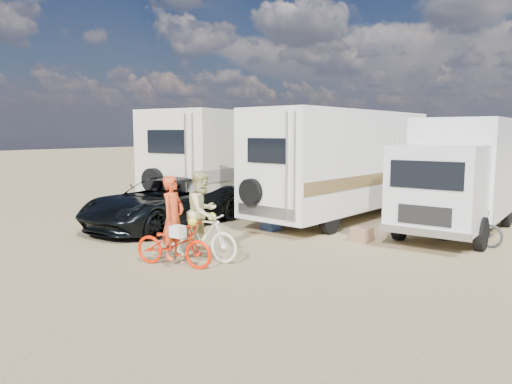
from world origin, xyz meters
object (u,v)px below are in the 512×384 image
Objects in this scene: dark_suv at (164,202)px; bike_woman at (203,236)px; rv_left at (244,160)px; crate at (362,235)px; rider_woman at (203,220)px; box_truck at (459,176)px; bike_man at (174,244)px; cooler at (271,223)px; rider_man at (173,226)px; rv_main at (341,166)px; bike_parked at (467,226)px.

bike_woman is (3.49, -2.17, -0.20)m from dark_suv.
rv_left is 7.39m from crate.
rv_left is 4.93× the size of rider_woman.
box_truck is (8.13, -0.79, -0.17)m from rv_left.
rv_left is at bearing 13.87° from bike_man.
crate is at bearing 19.39° from cooler.
rider_man is (0.00, 0.00, 0.40)m from bike_man.
cooler is at bearing -147.72° from box_truck.
rider_woman is at bearing -27.85° from rider_man.
rv_left is at bearing 151.62° from cooler.
rv_left is 4.96× the size of bike_man.
rider_man is (3.31, -2.88, 0.13)m from dark_suv.
cooler is at bearing 23.72° from dark_suv.
box_truck reaches higher than cooler.
cooler is (-0.43, 4.30, -0.26)m from bike_man.
bike_parked is (4.20, -1.46, -1.29)m from rv_main.
dark_suv is at bearing -149.73° from box_truck.
bike_man is 0.40m from rider_man.
box_truck reaches higher than dark_suv.
dark_suv is at bearing -125.15° from rv_main.
bike_woman is at bearing -95.17° from rider_woman.
bike_man is 0.74m from bike_woman.
rv_main is at bearing -16.62° from rider_man.
dark_suv is 2.95× the size of bike_man.
bike_woman is at bearing 145.68° from bike_parked.
rider_man is 5.09m from crate.
rider_man is 7.36m from bike_parked.
box_truck is at bearing -36.59° from bike_woman.
bike_woman reaches higher than bike_man.
rv_left is at bearing 152.26° from crate.
cooler is (-0.61, 3.59, -0.33)m from bike_woman.
crate is (5.62, 1.60, -0.56)m from dark_suv.
bike_parked reaches higher than crate.
rv_main is at bearing -13.23° from rv_left.
rider_woman reaches higher than dark_suv.
rider_man reaches higher than bike_woman.
rv_main reaches higher than bike_woman.
rider_man is 0.74m from rider_woman.
rv_left is 8.17m from box_truck.
crate is (2.13, 3.76, -0.72)m from rider_woman.
rider_woman reaches higher than bike_man.
rv_main is 0.85× the size of rv_left.
bike_man is 4.33m from cooler.
cooler is at bearing -7.93° from rider_man.
bike_woman is (-0.20, -6.49, -1.20)m from rv_main.
rv_main is 4.22× the size of bike_man.
bike_man is at bearing -0.00° from rider_man.
cooler is (3.65, -3.54, -1.56)m from rv_left.
bike_parked is at bearing -46.31° from rider_woman.
rv_main is 6.60m from bike_woman.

